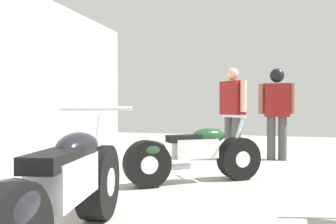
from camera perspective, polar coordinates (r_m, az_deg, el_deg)
name	(u,v)px	position (r m, az deg, el deg)	size (l,w,h in m)	color
ground_plane	(196,196)	(3.57, 4.79, -14.29)	(16.24, 16.24, 0.00)	#A8A399
motorcycle_maroon_cruiser	(63,195)	(2.19, -17.74, -13.42)	(0.74, 2.00, 0.94)	black
motorcycle_black_naked	(193,155)	(4.10, 4.27, -7.46)	(1.53, 1.25, 0.83)	black
mechanic_in_blue	(232,107)	(6.19, 11.06, 0.82)	(0.58, 0.51, 1.67)	#4C4C4C
mechanic_with_helmet	(277,105)	(6.19, 18.28, 1.13)	(0.64, 0.25, 1.63)	#4C4C4C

